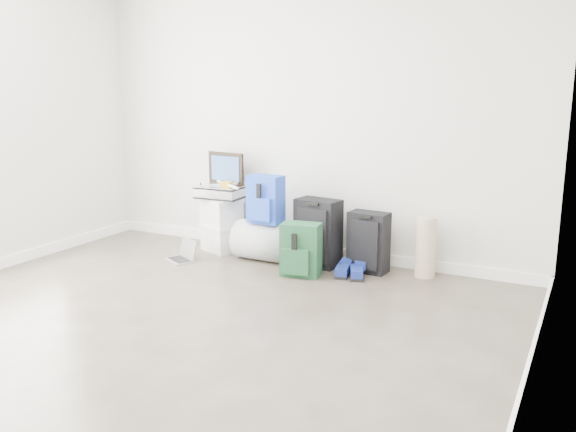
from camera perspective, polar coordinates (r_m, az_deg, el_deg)
The scene contains 14 objects.
ground at distance 4.04m, azimuth -14.14°, elevation -12.12°, with size 5.00×5.00×0.00m, color #3A322A.
room_envelope at distance 3.70m, azimuth -15.39°, elevation 13.11°, with size 4.52×5.02×2.71m.
boxes_stack at distance 6.09m, azimuth -6.22°, elevation -0.78°, with size 0.46×0.42×0.53m.
briefcase at distance 6.02m, azimuth -6.30°, elevation 2.25°, with size 0.43×0.32×0.13m, color #B2B2B7.
painting at distance 6.07m, azimuth -5.84°, elevation 4.46°, with size 0.42×0.08×0.32m.
drone at distance 5.95m, azimuth -5.78°, elevation 2.99°, with size 0.47×0.47×0.05m.
duffel_bag at distance 5.74m, azimuth -1.98°, elevation -2.38°, with size 0.37×0.37×0.60m, color gray.
blue_backpack at distance 5.62m, azimuth -2.16°, elevation 1.49°, with size 0.32×0.24×0.44m.
large_suitcase at distance 5.55m, azimuth 2.79°, elevation -1.58°, with size 0.43×0.31×0.62m.
green_backpack at distance 5.27m, azimuth 1.18°, elevation -3.27°, with size 0.36×0.29×0.47m.
carry_on at distance 5.42m, azimuth 7.51°, elevation -2.46°, with size 0.36×0.25×0.54m.
shoes at distance 5.33m, azimuth 5.80°, elevation -5.16°, with size 0.31×0.30×0.09m.
rolled_rug at distance 5.37m, azimuth 12.77°, elevation -2.85°, with size 0.17×0.17×0.53m, color tan.
laptop at distance 5.86m, azimuth -9.81°, elevation -3.64°, with size 0.34×0.30×0.20m.
Camera 1 is at (2.48, -2.72, 1.65)m, focal length 38.00 mm.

